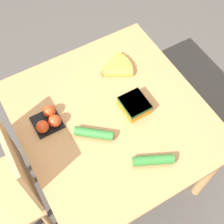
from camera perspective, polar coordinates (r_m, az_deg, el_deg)
ground_plane at (r=2.29m, az=-0.00°, el=-9.95°), size 12.00×12.00×0.00m
dining_table at (r=1.72m, az=-0.00°, el=-2.43°), size 1.01×0.95×0.74m
chair at (r=1.79m, az=-18.50°, el=-13.12°), size 0.42×0.40×1.00m
banana_bunch at (r=1.78m, az=0.65°, el=8.10°), size 0.18×0.18×0.04m
tomato_pack at (r=1.60m, az=-11.53°, el=-1.45°), size 0.14×0.14×0.07m
carrot_bag at (r=1.62m, az=4.16°, el=1.36°), size 0.14×0.13×0.06m
cucumber_near at (r=1.50m, az=7.56°, el=-8.72°), size 0.13×0.20×0.05m
cucumber_far at (r=1.55m, az=-3.36°, el=-3.93°), size 0.16×0.18×0.05m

